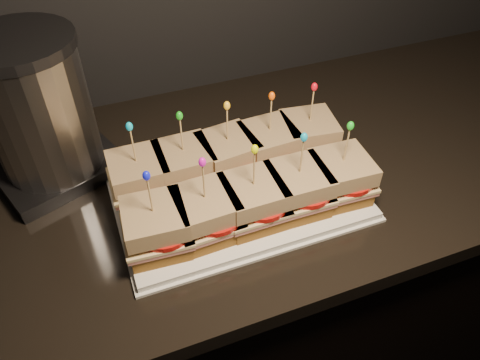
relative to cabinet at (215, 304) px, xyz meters
name	(u,v)px	position (x,y,z in m)	size (l,w,h in m)	color
cabinet	(215,304)	(0.00, 0.00, 0.00)	(2.19, 0.64, 0.87)	black
granite_slab	(207,183)	(0.00, 0.00, 0.45)	(2.23, 0.68, 0.04)	black
platter	(240,198)	(0.04, -0.09, 0.48)	(0.45, 0.28, 0.02)	white
platter_rim	(240,200)	(0.04, -0.09, 0.48)	(0.46, 0.29, 0.01)	white
sandwich_0_bread_bot	(142,189)	(-0.13, -0.03, 0.51)	(0.10, 0.10, 0.03)	brown
sandwich_0_ham	(141,183)	(-0.13, -0.03, 0.52)	(0.11, 0.10, 0.01)	#BA6157
sandwich_0_cheese	(140,180)	(-0.13, -0.03, 0.53)	(0.11, 0.11, 0.01)	beige
sandwich_0_tomato	(147,177)	(-0.12, -0.03, 0.54)	(0.10, 0.10, 0.01)	red
sandwich_0_bread_top	(138,168)	(-0.13, -0.03, 0.56)	(0.10, 0.10, 0.03)	#633313
sandwich_0_pick	(134,148)	(-0.13, -0.03, 0.61)	(0.00, 0.00, 0.09)	tan
sandwich_0_frill	(129,126)	(-0.13, -0.03, 0.65)	(0.01, 0.01, 0.02)	#07ACCB
sandwich_1_bread_bot	(186,178)	(-0.05, -0.03, 0.51)	(0.10, 0.10, 0.03)	brown
sandwich_1_ham	(185,172)	(-0.05, -0.03, 0.52)	(0.11, 0.10, 0.01)	#BA6157
sandwich_1_cheese	(185,169)	(-0.05, -0.03, 0.53)	(0.11, 0.11, 0.01)	beige
sandwich_1_tomato	(192,166)	(-0.04, -0.03, 0.54)	(0.10, 0.10, 0.01)	red
sandwich_1_bread_top	(184,157)	(-0.05, -0.03, 0.56)	(0.10, 0.10, 0.03)	#633313
sandwich_1_pick	(182,137)	(-0.05, -0.03, 0.61)	(0.00, 0.00, 0.09)	tan
sandwich_1_frill	(179,116)	(-0.05, -0.03, 0.65)	(0.01, 0.01, 0.02)	#19A518
sandwich_2_bread_bot	(228,168)	(0.04, -0.03, 0.51)	(0.10, 0.10, 0.03)	brown
sandwich_2_ham	(228,161)	(0.04, -0.03, 0.52)	(0.11, 0.10, 0.01)	#BA6157
sandwich_2_cheese	(228,158)	(0.04, -0.03, 0.53)	(0.11, 0.11, 0.01)	beige
sandwich_2_tomato	(235,156)	(0.05, -0.03, 0.54)	(0.10, 0.10, 0.01)	red
sandwich_2_bread_top	(228,146)	(0.04, -0.03, 0.56)	(0.10, 0.10, 0.03)	#633313
sandwich_2_pick	(227,126)	(0.04, -0.03, 0.61)	(0.00, 0.00, 0.09)	tan
sandwich_2_frill	(227,106)	(0.04, -0.03, 0.65)	(0.01, 0.01, 0.02)	yellow
sandwich_3_bread_bot	(268,158)	(0.12, -0.03, 0.51)	(0.10, 0.10, 0.03)	brown
sandwich_3_ham	(269,151)	(0.12, -0.03, 0.52)	(0.11, 0.10, 0.01)	#BA6157
sandwich_3_cheese	(269,148)	(0.12, -0.03, 0.53)	(0.11, 0.11, 0.01)	beige
sandwich_3_tomato	(276,146)	(0.14, -0.03, 0.54)	(0.10, 0.10, 0.01)	red
sandwich_3_bread_top	(270,137)	(0.12, -0.03, 0.56)	(0.10, 0.10, 0.03)	#633313
sandwich_3_pick	(271,117)	(0.12, -0.03, 0.61)	(0.00, 0.00, 0.09)	tan
sandwich_3_frill	(272,96)	(0.12, -0.03, 0.65)	(0.01, 0.01, 0.02)	#FE5606
sandwich_4_bread_bot	(307,148)	(0.21, -0.03, 0.51)	(0.10, 0.10, 0.03)	brown
sandwich_4_ham	(308,141)	(0.21, -0.03, 0.52)	(0.11, 0.10, 0.01)	#BA6157
sandwich_4_cheese	(308,139)	(0.21, -0.03, 0.53)	(0.11, 0.11, 0.01)	beige
sandwich_4_tomato	(315,136)	(0.22, -0.03, 0.54)	(0.10, 0.10, 0.01)	red
sandwich_4_bread_top	(309,127)	(0.21, -0.03, 0.56)	(0.10, 0.10, 0.03)	#633313
sandwich_4_pick	(312,107)	(0.21, -0.03, 0.61)	(0.00, 0.00, 0.09)	tan
sandwich_4_frill	(314,87)	(0.21, -0.03, 0.65)	(0.01, 0.01, 0.02)	red
sandwich_5_bread_bot	(158,240)	(-0.13, -0.15, 0.51)	(0.10, 0.10, 0.03)	brown
sandwich_5_ham	(157,233)	(-0.13, -0.15, 0.52)	(0.11, 0.10, 0.01)	#BA6157
sandwich_5_cheese	(156,230)	(-0.13, -0.15, 0.53)	(0.11, 0.11, 0.01)	beige
sandwich_5_tomato	(164,228)	(-0.12, -0.16, 0.54)	(0.10, 0.10, 0.01)	red
sandwich_5_bread_top	(154,218)	(-0.13, -0.15, 0.56)	(0.10, 0.10, 0.03)	#633313
sandwich_5_pick	(150,197)	(-0.13, -0.15, 0.61)	(0.00, 0.00, 0.09)	tan
sandwich_5_frill	(146,176)	(-0.13, -0.15, 0.65)	(0.01, 0.01, 0.02)	#1319E0
sandwich_6_bread_bot	(207,226)	(-0.05, -0.15, 0.51)	(0.10, 0.10, 0.03)	brown
sandwich_6_ham	(206,219)	(-0.05, -0.15, 0.52)	(0.11, 0.10, 0.01)	#BA6157
sandwich_6_cheese	(206,216)	(-0.05, -0.15, 0.53)	(0.11, 0.11, 0.01)	beige
sandwich_6_tomato	(214,214)	(-0.04, -0.16, 0.54)	(0.10, 0.10, 0.01)	red
sandwich_6_bread_top	(205,204)	(-0.05, -0.15, 0.56)	(0.10, 0.10, 0.03)	#633313
sandwich_6_pick	(204,184)	(-0.05, -0.15, 0.61)	(0.00, 0.00, 0.09)	tan
sandwich_6_frill	(202,162)	(-0.05, -0.15, 0.65)	(0.01, 0.01, 0.02)	#D813B6
sandwich_7_bread_bot	(253,213)	(0.04, -0.15, 0.51)	(0.10, 0.10, 0.03)	brown
sandwich_7_ham	(253,206)	(0.04, -0.15, 0.52)	(0.11, 0.10, 0.01)	#BA6157
sandwich_7_cheese	(253,203)	(0.04, -0.15, 0.53)	(0.11, 0.11, 0.01)	beige
sandwich_7_tomato	(261,201)	(0.05, -0.16, 0.54)	(0.10, 0.10, 0.01)	red
sandwich_7_bread_top	(254,191)	(0.04, -0.15, 0.56)	(0.10, 0.10, 0.03)	#633313
sandwich_7_pick	(254,171)	(0.04, -0.15, 0.61)	(0.00, 0.00, 0.09)	tan
sandwich_7_frill	(255,149)	(0.04, -0.15, 0.65)	(0.01, 0.01, 0.02)	#E5F500
sandwich_8_bread_bot	(297,200)	(0.12, -0.15, 0.51)	(0.10, 0.10, 0.03)	brown
sandwich_8_ham	(297,194)	(0.12, -0.15, 0.52)	(0.11, 0.10, 0.01)	#BA6157
sandwich_8_cheese	(298,191)	(0.12, -0.15, 0.53)	(0.11, 0.11, 0.01)	beige
sandwich_8_tomato	(306,188)	(0.14, -0.16, 0.54)	(0.10, 0.10, 0.01)	red
sandwich_8_bread_top	(299,179)	(0.12, -0.15, 0.56)	(0.10, 0.10, 0.03)	#633313
sandwich_8_pick	(302,158)	(0.12, -0.15, 0.61)	(0.00, 0.00, 0.09)	tan
sandwich_8_frill	(304,137)	(0.12, -0.15, 0.65)	(0.01, 0.01, 0.02)	#0F9CC5
sandwich_9_bread_bot	(338,189)	(0.21, -0.15, 0.51)	(0.10, 0.10, 0.03)	brown
sandwich_9_ham	(339,182)	(0.21, -0.15, 0.52)	(0.11, 0.10, 0.01)	#BA6157
sandwich_9_cheese	(340,179)	(0.21, -0.15, 0.53)	(0.11, 0.11, 0.01)	beige
sandwich_9_tomato	(348,177)	(0.22, -0.16, 0.54)	(0.10, 0.10, 0.01)	red
sandwich_9_bread_top	(342,167)	(0.21, -0.15, 0.56)	(0.10, 0.10, 0.03)	#633313
sandwich_9_pick	(346,147)	(0.21, -0.15, 0.61)	(0.00, 0.00, 0.09)	tan
sandwich_9_frill	(351,126)	(0.21, -0.15, 0.65)	(0.01, 0.01, 0.02)	green
appliance_base	(58,166)	(-0.28, 0.12, 0.49)	(0.23, 0.19, 0.03)	#262628
appliance_body	(38,110)	(-0.28, 0.12, 0.62)	(0.19, 0.19, 0.25)	silver
appliance_lid	(14,43)	(-0.28, 0.12, 0.76)	(0.20, 0.20, 0.02)	#262628
appliance	(39,112)	(-0.28, 0.12, 0.62)	(0.23, 0.19, 0.29)	silver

